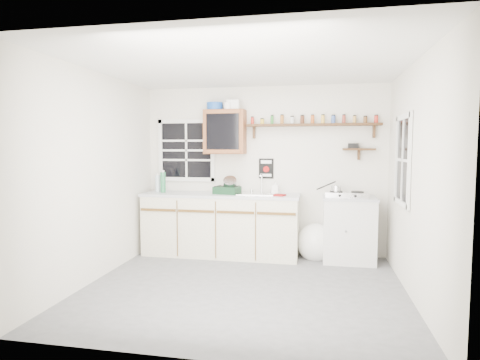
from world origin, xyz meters
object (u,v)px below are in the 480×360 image
main_cabinet (221,224)px  right_cabinet (349,229)px  upper_cabinet (225,132)px  spice_shelf (313,124)px  dish_rack (228,188)px  hotplate (347,194)px

main_cabinet → right_cabinet: main_cabinet is taller
right_cabinet → upper_cabinet: bearing=176.2°
main_cabinet → spice_shelf: bearing=9.2°
spice_shelf → main_cabinet: bearing=-170.8°
main_cabinet → right_cabinet: size_ratio=2.54×
upper_cabinet → dish_rack: size_ratio=1.64×
main_cabinet → dish_rack: 0.56m
upper_cabinet → spice_shelf: (1.28, 0.07, 0.11)m
upper_cabinet → right_cabinet: bearing=-3.8°
main_cabinet → upper_cabinet: bearing=76.3°
upper_cabinet → hotplate: 1.97m
main_cabinet → spice_shelf: 1.98m
main_cabinet → right_cabinet: bearing=0.8°
hotplate → right_cabinet: bearing=30.2°
right_cabinet → dish_rack: size_ratio=2.30×
upper_cabinet → main_cabinet: bearing=-103.7°
upper_cabinet → dish_rack: 0.84m
main_cabinet → dish_rack: size_ratio=5.84×
upper_cabinet → hotplate: (1.76, -0.14, -0.88)m
right_cabinet → hotplate: (-0.04, -0.02, 0.49)m
right_cabinet → main_cabinet: bearing=-179.2°
right_cabinet → spice_shelf: (-0.52, 0.19, 1.48)m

